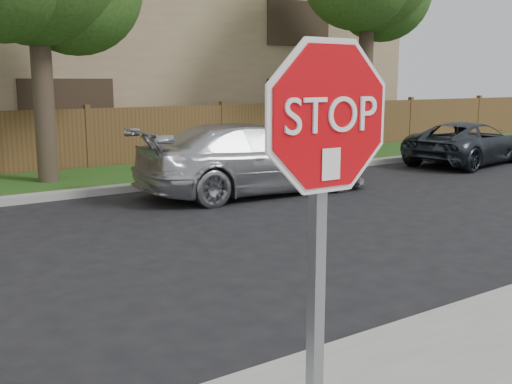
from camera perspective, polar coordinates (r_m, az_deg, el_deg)
stop_sign at (r=2.87m, az=6.53°, el=0.77°), size 1.01×0.13×2.55m
sedan_right at (r=12.34m, az=-0.11°, el=3.22°), size 5.09×2.30×1.44m
sedan_far_right at (r=17.70m, az=19.58°, el=4.41°), size 4.45×2.57×1.17m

